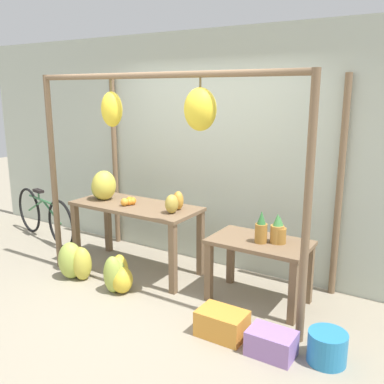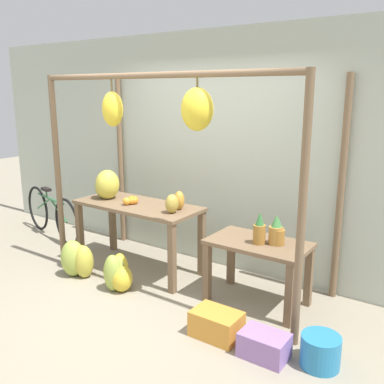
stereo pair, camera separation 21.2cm
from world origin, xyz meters
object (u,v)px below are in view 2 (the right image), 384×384
Objects in this scene: parked_bicycle at (51,214)px; fruit_crate_white at (217,324)px; banana_pile_ground_right at (118,274)px; papaya_pile at (175,202)px; banana_pile_ground_left at (78,259)px; pineapple_cluster at (271,232)px; banana_pile_on_table at (106,185)px; orange_pile at (131,201)px; fruit_crate_purple at (264,345)px; blue_bucket at (320,351)px.

fruit_crate_white is at bearing -14.10° from parked_bicycle.
fruit_crate_white is 3.48m from parked_bicycle.
banana_pile_ground_right is 0.25× the size of parked_bicycle.
fruit_crate_white is 1.46m from papaya_pile.
pineapple_cluster is at bearing 15.78° from banana_pile_ground_left.
banana_pile_ground_left is (-2.13, -0.60, -0.58)m from pineapple_cluster.
banana_pile_ground_left is at bearing -85.73° from banana_pile_on_table.
parked_bicycle reaches higher than banana_pile_ground_right.
orange_pile is 0.88m from banana_pile_ground_right.
banana_pile_on_table is 1.98× the size of orange_pile.
parked_bicycle is (-1.37, 0.68, 0.16)m from banana_pile_ground_left.
orange_pile is 0.12× the size of parked_bicycle.
pineapple_cluster is 1.10m from fruit_crate_purple.
parked_bicycle reaches higher than blue_bucket.
papaya_pile reaches higher than parked_bicycle.
banana_pile_ground_right is at bearing 173.05° from fruit_crate_white.
pineapple_cluster reaches higher than banana_pile_ground_right.
orange_pile is at bearing -175.58° from papaya_pile.
parked_bicycle is 3.95m from fruit_crate_purple.
banana_pile_ground_right is (-1.50, -0.60, -0.60)m from pineapple_cluster.
papaya_pile is at bearing 4.42° from orange_pile.
blue_bucket is at bearing -41.12° from pineapple_cluster.
parked_bicycle is 4.26× the size of fruit_crate_purple.
banana_pile_ground_right is at bearing 0.42° from banana_pile_ground_left.
fruit_crate_purple is (0.48, -0.04, -0.01)m from fruit_crate_white.
banana_pile_ground_left is (0.04, -0.53, -0.78)m from banana_pile_on_table.
blue_bucket is at bearing -1.42° from banana_pile_ground_right.
parked_bicycle is (-4.25, 0.74, 0.23)m from blue_bucket.
papaya_pile is at bearing 152.82° from fruit_crate_purple.
orange_pile is (0.43, -0.02, -0.13)m from banana_pile_on_table.
parked_bicycle is at bearing 153.50° from banana_pile_ground_left.
fruit_crate_white is (1.99, -0.16, -0.08)m from banana_pile_ground_left.
fruit_crate_purple is (2.47, -0.20, -0.09)m from banana_pile_ground_left.
banana_pile_ground_left is 1.42× the size of papaya_pile.
pineapple_cluster reaches higher than blue_bucket.
banana_pile_on_table reaches higher than parked_bicycle.
banana_pile_ground_left is 1.25× the size of fruit_crate_purple.
banana_pile_ground_right is (0.24, -0.51, -0.68)m from orange_pile.
banana_pile_on_table is at bearing 141.91° from banana_pile_ground_right.
banana_pile_on_table reaches higher than fruit_crate_purple.
blue_bucket is 0.44m from fruit_crate_purple.
banana_pile_ground_left reaches higher than fruit_crate_white.
pineapple_cluster is at bearing 3.04° from orange_pile.
parked_bicycle is (-2.01, 0.68, 0.18)m from banana_pile_ground_right.
blue_bucket is at bearing -1.01° from banana_pile_ground_left.
orange_pile is 1.84m from parked_bicycle.
parked_bicycle reaches higher than fruit_crate_purple.
papaya_pile is (1.04, 0.02, -0.06)m from banana_pile_on_table.
parked_bicycle is at bearing 174.35° from orange_pile.
parked_bicycle is at bearing 173.47° from banana_pile_on_table.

